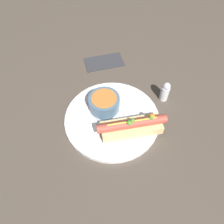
{
  "coord_description": "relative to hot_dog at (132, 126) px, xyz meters",
  "views": [
    {
      "loc": [
        -0.21,
        -0.33,
        0.58
      ],
      "look_at": [
        0.0,
        0.0,
        0.04
      ],
      "focal_mm": 35.0,
      "sensor_mm": 36.0,
      "label": 1
    }
  ],
  "objects": [
    {
      "name": "hot_dog",
      "position": [
        0.0,
        0.0,
        0.0
      ],
      "size": [
        0.2,
        0.12,
        0.06
      ],
      "rotation": [
        0.0,
        0.0,
        -0.39
      ],
      "color": "#E5C17F",
      "rests_on": "dinner_plate"
    },
    {
      "name": "spoon",
      "position": [
        -0.06,
        0.11,
        -0.02
      ],
      "size": [
        0.05,
        0.16,
        0.01
      ],
      "rotation": [
        0.0,
        0.0,
        1.37
      ],
      "color": "#B7B7BC",
      "rests_on": "dinner_plate"
    },
    {
      "name": "napkin",
      "position": [
        0.1,
        0.31,
        -0.03
      ],
      "size": [
        0.16,
        0.12,
        0.01
      ],
      "rotation": [
        0.0,
        0.0,
        -0.31
      ],
      "color": "#333338",
      "rests_on": "ground_plane"
    },
    {
      "name": "salt_shaker",
      "position": [
        0.17,
        0.05,
        0.0
      ],
      "size": [
        0.03,
        0.03,
        0.07
      ],
      "color": "silver",
      "rests_on": "ground_plane"
    },
    {
      "name": "ground_plane",
      "position": [
        -0.02,
        0.07,
        -0.04
      ],
      "size": [
        4.0,
        4.0,
        0.0
      ],
      "primitive_type": "plane",
      "color": "#4C4238"
    },
    {
      "name": "soup_bowl",
      "position": [
        -0.02,
        0.12,
        0.0
      ],
      "size": [
        0.1,
        0.1,
        0.05
      ],
      "color": "slate",
      "rests_on": "dinner_plate"
    },
    {
      "name": "dinner_plate",
      "position": [
        -0.02,
        0.07,
        -0.03
      ],
      "size": [
        0.3,
        0.3,
        0.01
      ],
      "color": "white",
      "rests_on": "ground_plane"
    }
  ]
}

